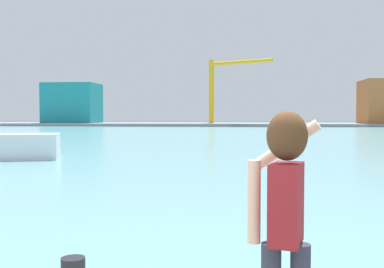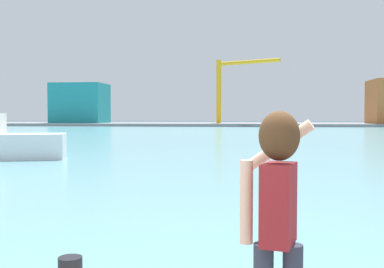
{
  "view_description": "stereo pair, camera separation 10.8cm",
  "coord_description": "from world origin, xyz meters",
  "views": [
    {
      "loc": [
        0.53,
        -2.77,
        2.17
      ],
      "look_at": [
        -0.16,
        3.67,
        1.9
      ],
      "focal_mm": 43.8,
      "sensor_mm": 36.0,
      "label": 1
    },
    {
      "loc": [
        0.64,
        -2.76,
        2.17
      ],
      "look_at": [
        -0.16,
        3.67,
        1.9
      ],
      "focal_mm": 43.8,
      "sensor_mm": 36.0,
      "label": 2
    }
  ],
  "objects": [
    {
      "name": "ground_plane",
      "position": [
        0.0,
        50.0,
        0.0
      ],
      "size": [
        220.0,
        220.0,
        0.0
      ],
      "primitive_type": "plane",
      "color": "#334751"
    },
    {
      "name": "person_photographer",
      "position": [
        0.83,
        0.49,
        1.52
      ],
      "size": [
        0.54,
        0.57,
        1.74
      ],
      "rotation": [
        0.0,
        0.0,
        1.32
      ],
      "color": "#2D3342",
      "rests_on": "quay_promenade"
    },
    {
      "name": "harbor_water",
      "position": [
        0.0,
        52.0,
        0.01
      ],
      "size": [
        140.0,
        100.0,
        0.02
      ],
      "primitive_type": "cube",
      "color": "#6BA8B2",
      "rests_on": "ground_plane"
    },
    {
      "name": "port_crane",
      "position": [
        -3.62,
        88.39,
        8.55
      ],
      "size": [
        12.12,
        6.6,
        12.38
      ],
      "color": "yellow",
      "rests_on": "far_shore_dock"
    },
    {
      "name": "warehouse_left",
      "position": [
        -34.12,
        89.95,
        4.56
      ],
      "size": [
        10.33,
        8.48,
        8.04
      ],
      "primitive_type": "cube",
      "color": "teal",
      "rests_on": "far_shore_dock"
    },
    {
      "name": "far_shore_dock",
      "position": [
        0.0,
        92.0,
        0.27
      ],
      "size": [
        140.0,
        20.0,
        0.54
      ],
      "primitive_type": "cube",
      "color": "gray",
      "rests_on": "ground_plane"
    }
  ]
}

